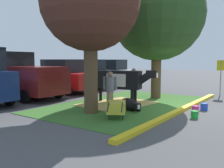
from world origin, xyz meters
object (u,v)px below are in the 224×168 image
at_px(cow_holstein, 118,80).
at_px(sedan_blue, 87,74).
at_px(wheelbarrow, 117,107).
at_px(pickup_truck_maroon, 20,76).
at_px(shade_tree_right, 157,14).
at_px(bucket_pink, 195,109).
at_px(hatchback_white, 111,72).
at_px(parking_sign, 221,71).
at_px(person_handler, 133,83).
at_px(bucket_green, 195,114).
at_px(shade_tree_left, 90,2).
at_px(calf_lying, 129,104).
at_px(person_visitor_near, 110,90).
at_px(bucket_blue, 204,107).
at_px(sedan_red, 62,76).

bearing_deg(cow_holstein, sedan_blue, 53.19).
distance_m(wheelbarrow, pickup_truck_maroon, 6.99).
height_order(shade_tree_right, bucket_pink, shade_tree_right).
bearing_deg(hatchback_white, parking_sign, -101.51).
bearing_deg(bucket_pink, shade_tree_right, 48.21).
bearing_deg(person_handler, hatchback_white, 44.21).
xyz_separation_m(cow_holstein, parking_sign, (5.26, -3.29, 0.31)).
distance_m(sedan_blue, hatchback_white, 3.04).
distance_m(wheelbarrow, bucket_green, 2.68).
bearing_deg(shade_tree_left, sedan_blue, 42.12).
relative_size(parking_sign, pickup_truck_maroon, 0.36).
relative_size(calf_lying, wheelbarrow, 0.85).
relative_size(cow_holstein, person_handler, 1.97).
height_order(shade_tree_left, bucket_green, shade_tree_left).
bearing_deg(person_visitor_near, sedan_blue, 47.15).
bearing_deg(shade_tree_right, bucket_green, -137.72).
bearing_deg(bucket_green, person_visitor_near, 105.16).
relative_size(cow_holstein, sedan_blue, 0.70).
height_order(bucket_blue, pickup_truck_maroon, pickup_truck_maroon).
bearing_deg(hatchback_white, sedan_red, -176.05).
xyz_separation_m(shade_tree_left, pickup_truck_maroon, (0.86, 5.64, -2.95)).
xyz_separation_m(bucket_pink, pickup_truck_maroon, (-1.38, 8.84, 0.96)).
bearing_deg(hatchback_white, bucket_pink, -128.31).
height_order(shade_tree_left, hatchback_white, shade_tree_left).
xyz_separation_m(cow_holstein, hatchback_white, (7.04, 5.44, -0.10)).
xyz_separation_m(shade_tree_left, shade_tree_right, (4.73, -0.40, 0.23)).
xyz_separation_m(shade_tree_left, calf_lying, (1.28, -0.89, -3.83)).
bearing_deg(pickup_truck_maroon, hatchback_white, 0.84).
xyz_separation_m(bucket_green, pickup_truck_maroon, (-0.56, 9.05, 0.98)).
height_order(bucket_green, pickup_truck_maroon, pickup_truck_maroon).
height_order(calf_lying, sedan_red, sedan_red).
height_order(shade_tree_left, wheelbarrow, shade_tree_left).
xyz_separation_m(person_visitor_near, hatchback_white, (8.70, 6.20, 0.15)).
height_order(calf_lying, bucket_green, calf_lying).
bearing_deg(bucket_green, sedan_blue, 61.88).
distance_m(wheelbarrow, hatchback_white, 11.78).
distance_m(parking_sign, bucket_blue, 4.71).
height_order(bucket_green, bucket_blue, bucket_blue).
bearing_deg(hatchback_white, sedan_blue, -178.19).
bearing_deg(person_handler, parking_sign, -41.78).
relative_size(person_handler, bucket_pink, 5.42).
bearing_deg(pickup_truck_maroon, person_handler, -60.87).
bearing_deg(bucket_pink, person_visitor_near, 120.43).
bearing_deg(calf_lying, bucket_green, -87.02).
relative_size(bucket_pink, bucket_blue, 0.94).
bearing_deg(shade_tree_left, calf_lying, -34.62).
xyz_separation_m(bucket_blue, hatchback_white, (6.31, 9.07, 0.84)).
bearing_deg(sedan_red, pickup_truck_maroon, 174.56).
height_order(cow_holstein, parking_sign, parking_sign).
relative_size(cow_holstein, person_visitor_near, 1.98).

